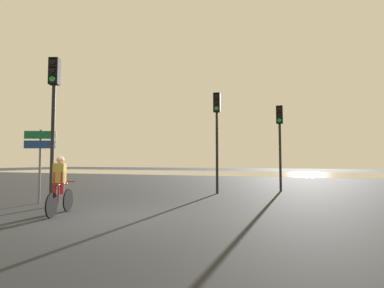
# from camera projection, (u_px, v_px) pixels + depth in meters

# --- Properties ---
(ground_plane) EXTENTS (120.00, 120.00, 0.00)m
(ground_plane) POSITION_uv_depth(u_px,v_px,m) (107.00, 217.00, 7.88)
(ground_plane) COLOR black
(water_strip) EXTENTS (80.00, 16.00, 0.01)m
(water_strip) POSITION_uv_depth(u_px,v_px,m) (263.00, 173.00, 36.72)
(water_strip) COLOR #9E937F
(water_strip) RESTS_ON ground
(traffic_light_far_right) EXTENTS (0.32, 0.34, 4.27)m
(traffic_light_far_right) POSITION_uv_depth(u_px,v_px,m) (280.00, 131.00, 14.97)
(traffic_light_far_right) COLOR black
(traffic_light_far_right) RESTS_ON ground
(traffic_light_near_left) EXTENTS (0.38, 0.40, 4.92)m
(traffic_light_near_left) POSITION_uv_depth(u_px,v_px,m) (53.00, 103.00, 9.89)
(traffic_light_near_left) COLOR black
(traffic_light_near_left) RESTS_ON ground
(traffic_light_center) EXTENTS (0.36, 0.37, 4.67)m
(traffic_light_center) POSITION_uv_depth(u_px,v_px,m) (217.00, 124.00, 13.88)
(traffic_light_center) COLOR black
(traffic_light_center) RESTS_ON ground
(direction_sign_post) EXTENTS (1.02, 0.46, 2.60)m
(direction_sign_post) POSITION_uv_depth(u_px,v_px,m) (40.00, 152.00, 10.57)
(direction_sign_post) COLOR slate
(direction_sign_post) RESTS_ON ground
(cyclist) EXTENTS (0.72, 1.61, 1.62)m
(cyclist) POSITION_uv_depth(u_px,v_px,m) (60.00, 185.00, 8.28)
(cyclist) COLOR black
(cyclist) RESTS_ON ground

